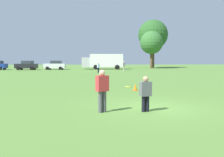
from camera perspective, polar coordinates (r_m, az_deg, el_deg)
ground_plane at (r=10.75m, az=9.08°, el=-6.75°), size 176.61×176.61×0.00m
player_thrower at (r=9.58m, az=-2.28°, el=-2.33°), size 0.54×0.46×1.68m
player_defender at (r=9.81m, az=7.82°, el=-3.16°), size 0.49×0.35×1.41m
frisbee at (r=9.58m, az=3.87°, el=-1.90°), size 0.27×0.27×0.07m
traffic_cone at (r=16.45m, az=5.43°, el=-2.01°), size 0.32×0.32×0.48m
parked_car_mid_left at (r=51.34m, az=-19.25°, el=2.93°), size 4.29×2.38×1.82m
parked_car_center at (r=50.80m, az=-13.10°, el=3.05°), size 4.29×2.38×1.82m
box_truck at (r=51.60m, az=-1.98°, el=4.11°), size 8.61×3.29×3.18m
bystander_sideline_watcher at (r=43.77m, az=2.78°, el=3.02°), size 0.30×0.49×1.73m
bystander_field_marshal at (r=38.08m, az=-3.20°, el=2.66°), size 0.42×0.49×1.56m
tree_west_oak at (r=57.46m, az=9.18°, el=8.24°), size 5.29×5.29×8.59m
tree_west_maple at (r=61.14m, az=9.51°, el=9.99°), size 7.18×7.18×11.66m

